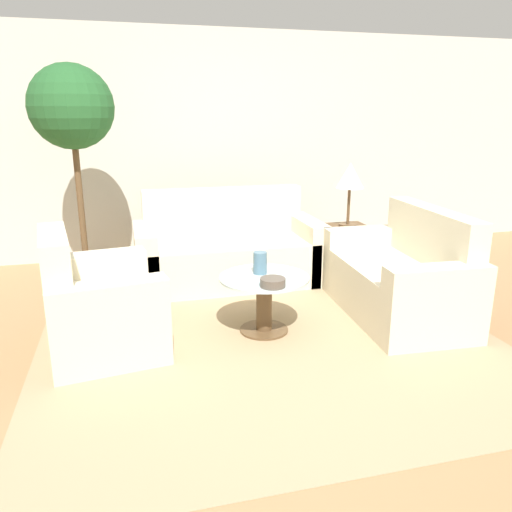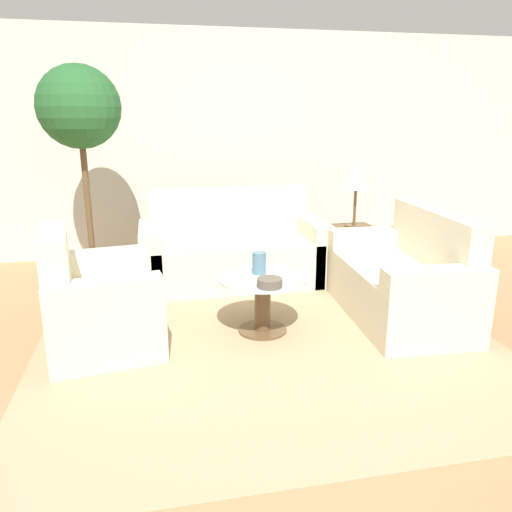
{
  "view_description": "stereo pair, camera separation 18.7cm",
  "coord_description": "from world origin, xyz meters",
  "px_view_note": "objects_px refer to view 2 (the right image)",
  "views": [
    {
      "loc": [
        -0.95,
        -2.94,
        1.66
      ],
      "look_at": [
        0.03,
        0.81,
        0.55
      ],
      "focal_mm": 35.0,
      "sensor_mm": 36.0,
      "label": 1
    },
    {
      "loc": [
        -0.77,
        -2.99,
        1.66
      ],
      "look_at": [
        0.03,
        0.81,
        0.55
      ],
      "focal_mm": 35.0,
      "sensor_mm": 36.0,
      "label": 2
    }
  ],
  "objects_px": {
    "armchair": "(94,307)",
    "bowl": "(270,283)",
    "coffee_table": "(263,297)",
    "potted_plant": "(80,122)",
    "table_lamp": "(356,178)",
    "vase": "(259,263)",
    "sofa_main": "(233,252)",
    "loveseat": "(405,282)"
  },
  "relations": [
    {
      "from": "sofa_main",
      "to": "coffee_table",
      "type": "distance_m",
      "value": 1.31
    },
    {
      "from": "armchair",
      "to": "coffee_table",
      "type": "height_order",
      "value": "armchair"
    },
    {
      "from": "sofa_main",
      "to": "table_lamp",
      "type": "xyz_separation_m",
      "value": [
        1.23,
        -0.17,
        0.74
      ]
    },
    {
      "from": "loveseat",
      "to": "potted_plant",
      "type": "height_order",
      "value": "potted_plant"
    },
    {
      "from": "vase",
      "to": "bowl",
      "type": "height_order",
      "value": "vase"
    },
    {
      "from": "potted_plant",
      "to": "vase",
      "type": "bearing_deg",
      "value": -44.91
    },
    {
      "from": "potted_plant",
      "to": "sofa_main",
      "type": "bearing_deg",
      "value": -7.37
    },
    {
      "from": "loveseat",
      "to": "sofa_main",
      "type": "bearing_deg",
      "value": -131.22
    },
    {
      "from": "coffee_table",
      "to": "table_lamp",
      "type": "distance_m",
      "value": 1.82
    },
    {
      "from": "loveseat",
      "to": "bowl",
      "type": "distance_m",
      "value": 1.3
    },
    {
      "from": "sofa_main",
      "to": "potted_plant",
      "type": "xyz_separation_m",
      "value": [
        -1.39,
        0.18,
        1.29
      ]
    },
    {
      "from": "sofa_main",
      "to": "potted_plant",
      "type": "height_order",
      "value": "potted_plant"
    },
    {
      "from": "loveseat",
      "to": "bowl",
      "type": "bearing_deg",
      "value": -72.96
    },
    {
      "from": "armchair",
      "to": "potted_plant",
      "type": "xyz_separation_m",
      "value": [
        -0.15,
        1.45,
        1.29
      ]
    },
    {
      "from": "armchair",
      "to": "bowl",
      "type": "relative_size",
      "value": 5.78
    },
    {
      "from": "sofa_main",
      "to": "bowl",
      "type": "bearing_deg",
      "value": -89.4
    },
    {
      "from": "sofa_main",
      "to": "vase",
      "type": "distance_m",
      "value": 1.24
    },
    {
      "from": "loveseat",
      "to": "vase",
      "type": "height_order",
      "value": "loveseat"
    },
    {
      "from": "coffee_table",
      "to": "vase",
      "type": "distance_m",
      "value": 0.26
    },
    {
      "from": "sofa_main",
      "to": "vase",
      "type": "height_order",
      "value": "sofa_main"
    },
    {
      "from": "coffee_table",
      "to": "vase",
      "type": "bearing_deg",
      "value": 96.1
    },
    {
      "from": "coffee_table",
      "to": "bowl",
      "type": "distance_m",
      "value": 0.31
    },
    {
      "from": "table_lamp",
      "to": "potted_plant",
      "type": "relative_size",
      "value": 0.31
    },
    {
      "from": "potted_plant",
      "to": "table_lamp",
      "type": "bearing_deg",
      "value": -7.6
    },
    {
      "from": "vase",
      "to": "sofa_main",
      "type": "bearing_deg",
      "value": 90.4
    },
    {
      "from": "coffee_table",
      "to": "armchair",
      "type": "bearing_deg",
      "value": 178.53
    },
    {
      "from": "potted_plant",
      "to": "loveseat",
      "type": "bearing_deg",
      "value": -28.0
    },
    {
      "from": "table_lamp",
      "to": "vase",
      "type": "bearing_deg",
      "value": -139.31
    },
    {
      "from": "sofa_main",
      "to": "table_lamp",
      "type": "height_order",
      "value": "table_lamp"
    },
    {
      "from": "sofa_main",
      "to": "armchair",
      "type": "xyz_separation_m",
      "value": [
        -1.24,
        -1.27,
        -0.0
      ]
    },
    {
      "from": "loveseat",
      "to": "coffee_table",
      "type": "relative_size",
      "value": 2.17
    },
    {
      "from": "armchair",
      "to": "vase",
      "type": "relative_size",
      "value": 6.25
    },
    {
      "from": "vase",
      "to": "bowl",
      "type": "relative_size",
      "value": 0.93
    },
    {
      "from": "table_lamp",
      "to": "vase",
      "type": "relative_size",
      "value": 3.78
    },
    {
      "from": "bowl",
      "to": "armchair",
      "type": "bearing_deg",
      "value": 167.86
    },
    {
      "from": "sofa_main",
      "to": "loveseat",
      "type": "distance_m",
      "value": 1.77
    },
    {
      "from": "coffee_table",
      "to": "potted_plant",
      "type": "bearing_deg",
      "value": 133.55
    },
    {
      "from": "coffee_table",
      "to": "potted_plant",
      "type": "height_order",
      "value": "potted_plant"
    },
    {
      "from": "armchair",
      "to": "bowl",
      "type": "bearing_deg",
      "value": -110.56
    },
    {
      "from": "table_lamp",
      "to": "bowl",
      "type": "height_order",
      "value": "table_lamp"
    },
    {
      "from": "coffee_table",
      "to": "bowl",
      "type": "bearing_deg",
      "value": -90.4
    },
    {
      "from": "sofa_main",
      "to": "table_lamp",
      "type": "bearing_deg",
      "value": -7.86
    }
  ]
}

